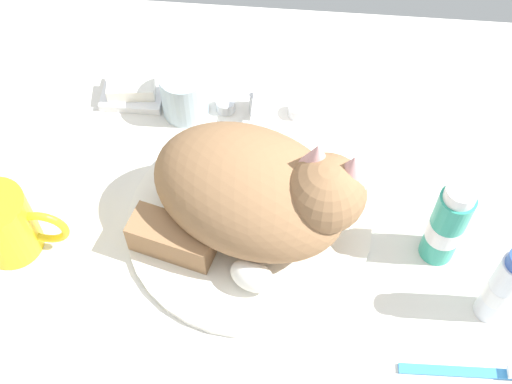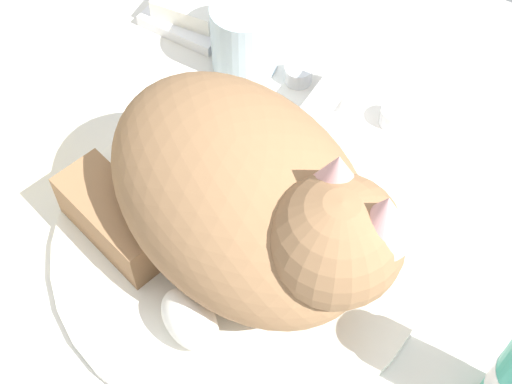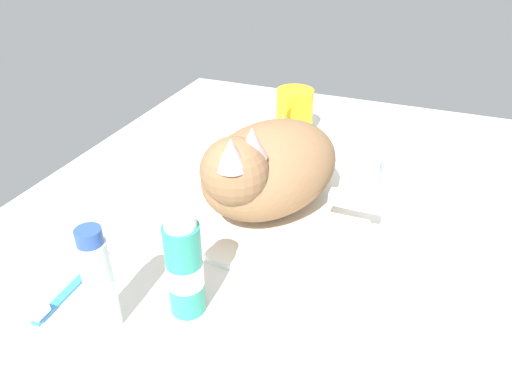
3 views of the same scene
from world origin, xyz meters
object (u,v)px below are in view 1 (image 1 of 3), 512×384
toothpaste_bottle (447,225)px  mouthwash_bottle (503,287)px  cat (258,193)px  rinse_cup (184,94)px  faucet (261,108)px  coffee_mug (6,225)px  soap_bar (132,87)px  toothbrush (471,371)px

toothpaste_bottle → mouthwash_bottle: (5.80, -7.65, -0.18)cm
cat → rinse_cup: (-12.19, 18.90, -4.64)cm
faucet → coffee_mug: bearing=-141.7°
soap_bar → toothbrush: 59.83cm
rinse_cup → cat: bearing=-57.2°
cat → coffee_mug: 31.25cm
faucet → cat: cat is taller
coffee_mug → rinse_cup: size_ratio=1.66×
cat → toothpaste_bottle: 22.97cm
soap_bar → toothpaste_bottle: (43.19, -22.23, 4.41)cm
cat → mouthwash_bottle: size_ratio=2.17×
rinse_cup → soap_bar: rinse_cup is taller
cat → rinse_cup: bearing=122.8°
coffee_mug → toothbrush: coffee_mug is taller
coffee_mug → mouthwash_bottle: size_ratio=0.88×
cat → coffee_mug: (-30.63, -5.10, -3.46)cm
rinse_cup → mouthwash_bottle: 49.57cm
rinse_cup → faucet: bearing=-4.0°
coffee_mug → mouthwash_bottle: (59.30, -3.93, 1.62)cm
faucet → mouthwash_bottle: (29.86, -27.15, 3.72)cm
coffee_mug → toothbrush: (56.55, -11.98, -4.30)cm
toothpaste_bottle → mouthwash_bottle: bearing=-52.8°
rinse_cup → toothpaste_bottle: 40.61cm
mouthwash_bottle → faucet: bearing=137.7°
toothpaste_bottle → mouthwash_bottle: toothpaste_bottle is taller
coffee_mug → mouthwash_bottle: 59.46cm
cat → soap_bar: bearing=134.3°
mouthwash_bottle → toothbrush: size_ratio=0.96×
cat → faucet: bearing=93.8°
toothbrush → soap_bar: bearing=140.6°
coffee_mug → soap_bar: (10.31, 25.95, -2.62)cm
soap_bar → faucet: bearing=-8.1°
faucet → mouthwash_bottle: mouthwash_bottle is taller
rinse_cup → toothbrush: 52.50cm
coffee_mug → toothbrush: 57.97cm
soap_bar → toothbrush: bearing=-39.4°
coffee_mug → toothbrush: bearing=-12.0°
mouthwash_bottle → toothbrush: 10.36cm
cat → toothbrush: (25.92, -17.07, -7.76)cm
toothpaste_bottle → toothbrush: toothpaste_bottle is taller
soap_bar → mouthwash_bottle: (48.99, -29.88, 4.23)cm
coffee_mug → toothbrush: size_ratio=0.84×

